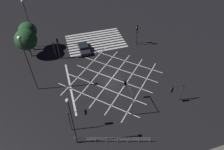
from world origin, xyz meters
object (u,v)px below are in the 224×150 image
Objects in this scene: waiting_car at (84,48)px; traffic_light_se_main at (58,45)px; traffic_light_nw_main at (176,90)px; street_tree_near at (28,31)px; traffic_light_se_cross at (54,47)px; street_lamp_east at (27,15)px; traffic_light_sw_cross at (137,33)px; street_tree_far at (26,40)px; street_lamp_west at (25,53)px; traffic_light_median_north at (128,91)px; traffic_light_sw_main at (137,31)px; traffic_light_ne_main at (79,115)px; street_lamp_far at (71,118)px.

traffic_light_se_main is at bearing -74.73° from waiting_car.
street_tree_near reaches higher than traffic_light_nw_main.
traffic_light_se_cross is 0.36× the size of street_lamp_east.
street_tree_far is at bearing -95.28° from traffic_light_sw_cross.
street_lamp_west is (19.64, 7.32, 4.63)m from traffic_light_sw_cross.
street_tree_far reaches higher than waiting_car.
traffic_light_se_main is 5.82m from street_tree_far.
traffic_light_median_north reaches higher than traffic_light_sw_cross.
traffic_light_sw_cross is 0.36× the size of street_lamp_east.
traffic_light_sw_main reaches higher than traffic_light_nw_main.
traffic_light_median_north is 23.32m from street_lamp_east.
traffic_light_sw_cross is 15.33m from traffic_light_se_main.
street_tree_far reaches higher than traffic_light_ne_main.
traffic_light_se_main reaches higher than traffic_light_ne_main.
street_lamp_west is (4.34, 6.71, 3.94)m from traffic_light_se_main.
street_lamp_west is (19.39, 6.80, 3.92)m from traffic_light_sw_main.
traffic_light_sw_main is 0.78× the size of street_tree_near.
traffic_light_se_cross is (15.49, -15.59, 0.04)m from traffic_light_nw_main.
traffic_light_nw_main is 0.35× the size of street_lamp_east.
traffic_light_ne_main is 0.65× the size of street_tree_far.
traffic_light_median_north is 1.00× the size of waiting_car.
street_tree_near is (0.45, -11.25, -2.96)m from street_lamp_west.
street_lamp_far is (7.96, 3.60, 2.24)m from traffic_light_median_north.
traffic_light_se_main reaches higher than traffic_light_nw_main.
traffic_light_sw_cross is 1.04× the size of traffic_light_nw_main.
street_lamp_east is (18.97, -20.65, 4.41)m from traffic_light_nw_main.
waiting_car is (10.05, -16.46, -1.85)m from traffic_light_nw_main.
street_lamp_west is 9.90m from street_tree_far.
street_tree_far reaches higher than traffic_light_se_cross.
traffic_light_se_main is 6.67m from street_tree_near.
street_lamp_far reaches higher than traffic_light_se_main.
street_tree_near is at bearing 34.58° from traffic_light_median_north.
street_tree_near is at bearing 105.77° from traffic_light_ne_main.
street_lamp_far is 1.44× the size of street_tree_near.
traffic_light_se_cross is at bearing -87.45° from street_lamp_far.
traffic_light_se_main is 15.62m from traffic_light_ne_main.
traffic_light_sw_main is 0.47× the size of street_lamp_east.
traffic_light_sw_main reaches higher than traffic_light_se_cross.
street_tree_near is 1.39× the size of waiting_car.
waiting_car is at bearing -6.52° from traffic_light_sw_main.
traffic_light_nw_main is at bearing 134.71° from street_tree_near.
street_tree_near reaches higher than street_tree_far.
traffic_light_sw_cross is 16.36m from traffic_light_median_north.
traffic_light_ne_main is 0.63× the size of street_tree_near.
traffic_light_ne_main reaches higher than traffic_light_sw_cross.
waiting_car is at bearing 172.91° from street_tree_far.
street_lamp_far is (-4.39, 10.91, -1.78)m from street_lamp_west.
traffic_light_sw_main is at bearing -25.52° from traffic_light_sw_cross.
traffic_light_sw_main is 0.54× the size of street_lamp_far.
street_tree_near reaches higher than traffic_light_median_north.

